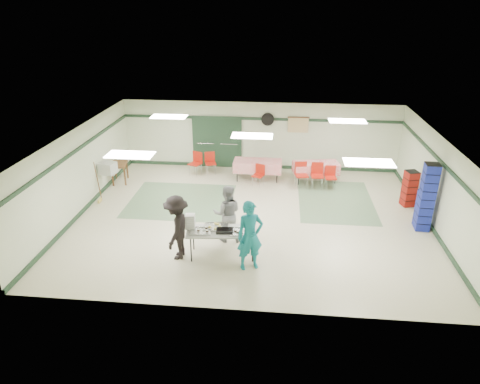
# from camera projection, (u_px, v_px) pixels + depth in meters

# --- Properties ---
(floor) EXTENTS (11.00, 11.00, 0.00)m
(floor) POSITION_uv_depth(u_px,v_px,m) (251.00, 217.00, 13.60)
(floor) COLOR beige
(floor) RESTS_ON ground
(ceiling) EXTENTS (11.00, 11.00, 0.00)m
(ceiling) POSITION_uv_depth(u_px,v_px,m) (252.00, 135.00, 12.51)
(ceiling) COLOR silver
(ceiling) RESTS_ON wall_back
(wall_back) EXTENTS (11.00, 0.00, 11.00)m
(wall_back) POSITION_uv_depth(u_px,v_px,m) (260.00, 136.00, 17.15)
(wall_back) COLOR beige
(wall_back) RESTS_ON floor
(wall_front) EXTENTS (11.00, 0.00, 11.00)m
(wall_front) POSITION_uv_depth(u_px,v_px,m) (236.00, 258.00, 8.96)
(wall_front) COLOR beige
(wall_front) RESTS_ON floor
(wall_left) EXTENTS (0.00, 9.00, 9.00)m
(wall_left) POSITION_uv_depth(u_px,v_px,m) (79.00, 171.00, 13.55)
(wall_left) COLOR beige
(wall_left) RESTS_ON floor
(wall_right) EXTENTS (0.00, 9.00, 9.00)m
(wall_right) POSITION_uv_depth(u_px,v_px,m) (438.00, 185.00, 12.56)
(wall_right) COLOR beige
(wall_right) RESTS_ON floor
(trim_back) EXTENTS (11.00, 0.06, 0.10)m
(trim_back) POSITION_uv_depth(u_px,v_px,m) (260.00, 119.00, 16.83)
(trim_back) COLOR #1E3724
(trim_back) RESTS_ON wall_back
(baseboard_back) EXTENTS (11.00, 0.06, 0.12)m
(baseboard_back) POSITION_uv_depth(u_px,v_px,m) (259.00, 166.00, 17.64)
(baseboard_back) COLOR #1E3724
(baseboard_back) RESTS_ON floor
(trim_left) EXTENTS (0.06, 9.00, 0.10)m
(trim_left) POSITION_uv_depth(u_px,v_px,m) (76.00, 150.00, 13.26)
(trim_left) COLOR #1E3724
(trim_left) RESTS_ON wall_back
(baseboard_left) EXTENTS (0.06, 9.00, 0.12)m
(baseboard_left) POSITION_uv_depth(u_px,v_px,m) (86.00, 208.00, 14.07)
(baseboard_left) COLOR #1E3724
(baseboard_left) RESTS_ON floor
(trim_right) EXTENTS (0.06, 9.00, 0.10)m
(trim_right) POSITION_uv_depth(u_px,v_px,m) (442.00, 162.00, 12.28)
(trim_right) COLOR #1E3724
(trim_right) RESTS_ON wall_back
(baseboard_right) EXTENTS (0.06, 9.00, 0.12)m
(baseboard_right) POSITION_uv_depth(u_px,v_px,m) (429.00, 223.00, 13.09)
(baseboard_right) COLOR #1E3724
(baseboard_right) RESTS_ON floor
(green_patch_a) EXTENTS (3.50, 3.00, 0.01)m
(green_patch_a) POSITION_uv_depth(u_px,v_px,m) (181.00, 200.00, 14.74)
(green_patch_a) COLOR slate
(green_patch_a) RESTS_ON floor
(green_patch_b) EXTENTS (2.50, 3.50, 0.01)m
(green_patch_b) POSITION_uv_depth(u_px,v_px,m) (335.00, 201.00, 14.72)
(green_patch_b) COLOR slate
(green_patch_b) RESTS_ON floor
(double_door_left) EXTENTS (0.90, 0.06, 2.10)m
(double_door_left) POSITION_uv_depth(u_px,v_px,m) (206.00, 142.00, 17.41)
(double_door_left) COLOR gray
(double_door_left) RESTS_ON floor
(double_door_right) EXTENTS (0.90, 0.06, 2.10)m
(double_door_right) POSITION_uv_depth(u_px,v_px,m) (229.00, 143.00, 17.32)
(double_door_right) COLOR gray
(double_door_right) RESTS_ON floor
(door_frame) EXTENTS (2.00, 0.03, 2.15)m
(door_frame) POSITION_uv_depth(u_px,v_px,m) (217.00, 142.00, 17.35)
(door_frame) COLOR #1E3724
(door_frame) RESTS_ON floor
(wall_fan) EXTENTS (0.50, 0.10, 0.50)m
(wall_fan) POSITION_uv_depth(u_px,v_px,m) (268.00, 119.00, 16.78)
(wall_fan) COLOR black
(wall_fan) RESTS_ON wall_back
(scroll_banner) EXTENTS (0.80, 0.02, 0.60)m
(scroll_banner) POSITION_uv_depth(u_px,v_px,m) (298.00, 125.00, 16.75)
(scroll_banner) COLOR #D5BF85
(scroll_banner) RESTS_ON wall_back
(serving_table) EXTENTS (1.92, 0.93, 0.76)m
(serving_table) POSITION_uv_depth(u_px,v_px,m) (222.00, 232.00, 11.27)
(serving_table) COLOR #AAAAA5
(serving_table) RESTS_ON floor
(sheet_tray_right) EXTENTS (0.62, 0.50, 0.02)m
(sheet_tray_right) POSITION_uv_depth(u_px,v_px,m) (240.00, 232.00, 11.16)
(sheet_tray_right) COLOR silver
(sheet_tray_right) RESTS_ON serving_table
(sheet_tray_mid) EXTENTS (0.68, 0.54, 0.02)m
(sheet_tray_mid) POSITION_uv_depth(u_px,v_px,m) (216.00, 227.00, 11.41)
(sheet_tray_mid) COLOR silver
(sheet_tray_mid) RESTS_ON serving_table
(sheet_tray_left) EXTENTS (0.59, 0.47, 0.02)m
(sheet_tray_left) POSITION_uv_depth(u_px,v_px,m) (201.00, 231.00, 11.18)
(sheet_tray_left) COLOR silver
(sheet_tray_left) RESTS_ON serving_table
(baking_pan) EXTENTS (0.47, 0.32, 0.08)m
(baking_pan) POSITION_uv_depth(u_px,v_px,m) (225.00, 231.00, 11.17)
(baking_pan) COLOR black
(baking_pan) RESTS_ON serving_table
(foam_box_stack) EXTENTS (0.27, 0.25, 0.40)m
(foam_box_stack) POSITION_uv_depth(u_px,v_px,m) (190.00, 221.00, 11.29)
(foam_box_stack) COLOR white
(foam_box_stack) RESTS_ON serving_table
(volunteer_teal) EXTENTS (0.79, 0.66, 1.85)m
(volunteer_teal) POSITION_uv_depth(u_px,v_px,m) (250.00, 236.00, 10.67)
(volunteer_teal) COLOR #137787
(volunteer_teal) RESTS_ON floor
(volunteer_grey) EXTENTS (0.88, 0.73, 1.68)m
(volunteer_grey) POSITION_uv_depth(u_px,v_px,m) (227.00, 213.00, 11.98)
(volunteer_grey) COLOR gray
(volunteer_grey) RESTS_ON floor
(volunteer_dark) EXTENTS (0.70, 1.17, 1.77)m
(volunteer_dark) POSITION_uv_depth(u_px,v_px,m) (177.00, 228.00, 11.14)
(volunteer_dark) COLOR black
(volunteer_dark) RESTS_ON floor
(dining_table_a) EXTENTS (1.78, 1.02, 0.77)m
(dining_table_a) POSITION_uv_depth(u_px,v_px,m) (316.00, 167.00, 16.07)
(dining_table_a) COLOR red
(dining_table_a) RESTS_ON floor
(dining_table_b) EXTENTS (1.81, 0.82, 0.77)m
(dining_table_b) POSITION_uv_depth(u_px,v_px,m) (258.00, 165.00, 16.27)
(dining_table_b) COLOR red
(dining_table_b) RESTS_ON floor
(chair_a) EXTENTS (0.45, 0.45, 0.94)m
(chair_a) POSITION_uv_depth(u_px,v_px,m) (317.00, 173.00, 15.56)
(chair_a) COLOR #AC230D
(chair_a) RESTS_ON floor
(chair_b) EXTENTS (0.52, 0.52, 0.94)m
(chair_b) POSITION_uv_depth(u_px,v_px,m) (301.00, 172.00, 15.61)
(chair_b) COLOR #AC230D
(chair_b) RESTS_ON floor
(chair_c) EXTENTS (0.42, 0.42, 0.85)m
(chair_c) POSITION_uv_depth(u_px,v_px,m) (330.00, 175.00, 15.54)
(chair_c) COLOR #AC230D
(chair_c) RESTS_ON floor
(chair_d) EXTENTS (0.50, 0.50, 0.81)m
(chair_d) POSITION_uv_depth(u_px,v_px,m) (259.00, 173.00, 15.77)
(chair_d) COLOR #AC230D
(chair_d) RESTS_ON floor
(chair_loose_a) EXTENTS (0.51, 0.51, 0.86)m
(chair_loose_a) POSITION_uv_depth(u_px,v_px,m) (210.00, 161.00, 16.89)
(chair_loose_a) COLOR #AC230D
(chair_loose_a) RESTS_ON floor
(chair_loose_b) EXTENTS (0.56, 0.56, 0.92)m
(chair_loose_b) POSITION_uv_depth(u_px,v_px,m) (196.00, 161.00, 16.75)
(chair_loose_b) COLOR #AC230D
(chair_loose_b) RESTS_ON floor
(crate_stack_blue_a) EXTENTS (0.37, 0.37, 1.18)m
(crate_stack_blue_a) POSITION_uv_depth(u_px,v_px,m) (423.00, 209.00, 12.78)
(crate_stack_blue_a) COLOR navy
(crate_stack_blue_a) RESTS_ON floor
(crate_stack_red) EXTENTS (0.46, 0.46, 1.23)m
(crate_stack_red) POSITION_uv_depth(u_px,v_px,m) (409.00, 189.00, 14.14)
(crate_stack_red) COLOR maroon
(crate_stack_red) RESTS_ON floor
(crate_stack_blue_b) EXTENTS (0.42, 0.42, 2.09)m
(crate_stack_blue_b) POSITION_uv_depth(u_px,v_px,m) (427.00, 198.00, 12.47)
(crate_stack_blue_b) COLOR navy
(crate_stack_blue_b) RESTS_ON floor
(printer_table) EXTENTS (0.73, 0.96, 0.74)m
(printer_table) POSITION_uv_depth(u_px,v_px,m) (119.00, 166.00, 16.01)
(printer_table) COLOR brown
(printer_table) RESTS_ON floor
(office_printer) EXTENTS (0.60, 0.55, 0.41)m
(office_printer) POSITION_uv_depth(u_px,v_px,m) (108.00, 168.00, 14.95)
(office_printer) COLOR #A5A5A1
(office_printer) RESTS_ON printer_table
(broom) EXTENTS (0.04, 0.23, 1.44)m
(broom) POSITION_uv_depth(u_px,v_px,m) (98.00, 181.00, 14.36)
(broom) COLOR brown
(broom) RESTS_ON floor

